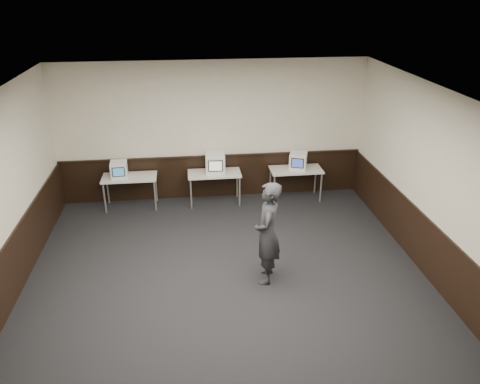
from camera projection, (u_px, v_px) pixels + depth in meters
name	position (u px, v px, depth m)	size (l,w,h in m)	color
floor	(231.00, 297.00, 7.68)	(8.00, 8.00, 0.00)	black
ceiling	(229.00, 105.00, 6.36)	(8.00, 8.00, 0.00)	white
back_wall	(212.00, 132.00, 10.64)	(7.00, 7.00, 0.00)	beige
right_wall	(449.00, 198.00, 7.40)	(8.00, 8.00, 0.00)	beige
wainscot_back	(213.00, 176.00, 11.07)	(6.98, 0.04, 1.00)	black
wainscot_left	(3.00, 287.00, 7.10)	(0.04, 7.98, 1.00)	black
wainscot_right	(436.00, 257.00, 7.86)	(0.04, 7.98, 1.00)	black
wainscot_rail	(213.00, 156.00, 10.84)	(6.98, 0.06, 0.04)	black
desk_left	(130.00, 179.00, 10.45)	(1.20, 0.60, 0.75)	silver
desk_center	(214.00, 176.00, 10.66)	(1.20, 0.60, 0.75)	silver
desk_right	(296.00, 172.00, 10.86)	(1.20, 0.60, 0.75)	silver
emac_left	(119.00, 170.00, 10.31)	(0.38, 0.41, 0.36)	white
emac_center	(215.00, 163.00, 10.56)	(0.46, 0.49, 0.44)	white
emac_right	(298.00, 161.00, 10.77)	(0.50, 0.51, 0.39)	white
person	(267.00, 233.00, 7.77)	(0.66, 0.43, 1.81)	#26282C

